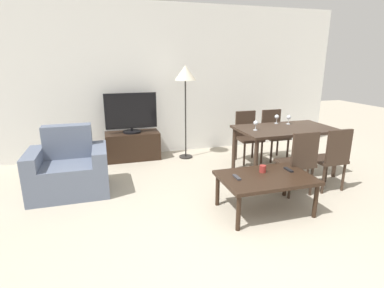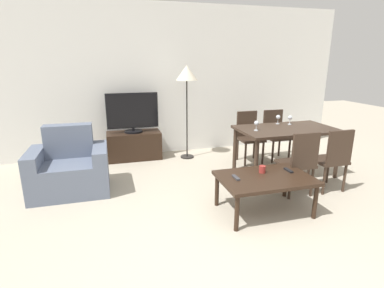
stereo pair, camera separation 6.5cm
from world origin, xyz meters
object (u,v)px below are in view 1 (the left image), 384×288
tv_stand (133,146)px  dining_table (285,133)px  tv (131,113)px  wine_glass_right (289,118)px  dining_chair_near (299,160)px  cup_white_near (263,169)px  dining_chair_far (273,132)px  remote_secondary (237,177)px  wine_glass_left (256,123)px  wine_glass_center (277,117)px  dining_chair_near_right (332,156)px  remote_primary (289,170)px  armchair (69,170)px  coffee_table (266,180)px  floor_lamp (185,77)px  dining_chair_far_left (247,134)px

tv_stand → dining_table: dining_table is taller
tv → wine_glass_right: 2.64m
dining_chair_near → cup_white_near: 0.64m
dining_chair_far → remote_secondary: 2.27m
dining_table → cup_white_near: dining_table is taller
dining_chair_far → wine_glass_left: bearing=-135.9°
wine_glass_center → dining_chair_near_right: bearing=-78.0°
remote_primary → wine_glass_right: wine_glass_right is taller
tv → cup_white_near: 2.65m
armchair → dining_chair_far: 3.43m
remote_primary → wine_glass_right: (0.73, 1.15, 0.38)m
armchair → dining_chair_near_right: (3.39, -0.93, 0.17)m
remote_secondary → cup_white_near: 0.38m
wine_glass_right → dining_chair_near_right: bearing=-86.0°
tv_stand → tv: 0.59m
tv_stand → wine_glass_left: size_ratio=6.42×
tv_stand → wine_glass_right: wine_glass_right is taller
remote_primary → remote_secondary: 0.70m
coffee_table → wine_glass_left: (0.38, 0.99, 0.44)m
dining_chair_near → cup_white_near: dining_chair_near is taller
armchair → wine_glass_center: (3.17, 0.11, 0.52)m
armchair → remote_secondary: (1.89, -1.18, 0.14)m
floor_lamp → coffee_table: bearing=-81.0°
dining_table → wine_glass_center: (0.04, 0.31, 0.18)m
remote_secondary → floor_lamp: bearing=90.0°
remote_secondary → cup_white_near: (0.37, 0.08, 0.03)m
tv_stand → dining_chair_near_right: dining_chair_near_right is taller
armchair → dining_chair_far_left: 2.93m
dining_table → dining_chair_far_left: 0.79m
cup_white_near → wine_glass_left: 1.00m
armchair → wine_glass_right: bearing=0.2°
remote_secondary → dining_chair_far_left: bearing=59.9°
tv → cup_white_near: bearing=-60.3°
tv → wine_glass_left: (1.65, -1.41, 0.00)m
coffee_table → dining_chair_near: (0.64, 0.29, 0.08)m
dining_chair_far → remote_primary: dining_chair_far is taller
tv → remote_secondary: 2.57m
coffee_table → wine_glass_right: 1.70m
remote_secondary → cup_white_near: size_ratio=1.78×
tv → coffee_table: (1.28, -2.40, -0.44)m
tv_stand → wine_glass_center: bearing=-26.0°
floor_lamp → wine_glass_center: (1.28, -0.88, -0.61)m
wine_glass_left → tv_stand: bearing=139.5°
dining_table → wine_glass_left: (-0.52, -0.02, 0.18)m
dining_chair_near → remote_secondary: bearing=-165.9°
wine_glass_right → tv: bearing=153.7°
dining_table → wine_glass_left: size_ratio=10.03×
wine_glass_left → wine_glass_center: size_ratio=1.00×
tv → coffee_table: tv is taller
dining_table → dining_chair_far_left: bearing=109.4°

